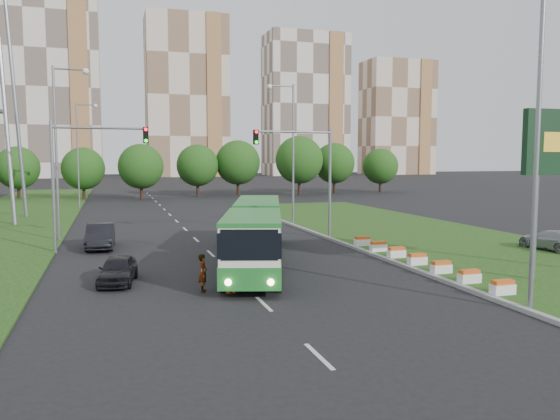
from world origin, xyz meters
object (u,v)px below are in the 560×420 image
object	(u,v)px
traffic_mast_median	(309,164)
pedestrian	(203,273)
car_left_near	(118,270)
articulated_bus	(252,232)
shopping_trolley	(230,286)
traffic_mast_left	(81,165)
car_median	(551,240)
car_left_far	(100,236)

from	to	relation	value
traffic_mast_median	pedestrian	bearing A→B (deg)	-126.22
car_left_near	pedestrian	distance (m)	4.49
articulated_bus	shopping_trolley	xyz separation A→B (m)	(-2.62, -6.46, -1.38)
traffic_mast_left	articulated_bus	distance (m)	11.68
traffic_mast_median	traffic_mast_left	xyz separation A→B (m)	(-15.16, -1.00, 0.00)
articulated_bus	traffic_mast_median	bearing A→B (deg)	66.97
traffic_mast_median	car_median	world-z (taller)	traffic_mast_median
articulated_bus	traffic_mast_left	bearing A→B (deg)	161.73
car_left_near	shopping_trolley	distance (m)	5.64
articulated_bus	car_left_far	bearing A→B (deg)	154.30
traffic_mast_median	pedestrian	size ratio (longest dim) A/B	4.85
traffic_mast_left	car_median	size ratio (longest dim) A/B	1.88
traffic_mast_left	car_left_far	bearing A→B (deg)	47.53
traffic_mast_left	car_left_far	world-z (taller)	traffic_mast_left
traffic_mast_median	pedestrian	xyz separation A→B (m)	(-9.75, -13.31, -4.53)
car_left_far	car_median	distance (m)	28.25
car_left_near	shopping_trolley	xyz separation A→B (m)	(4.59, -3.27, -0.34)
car_median	car_left_near	bearing A→B (deg)	-3.81
car_left_far	shopping_trolley	size ratio (longest dim) A/B	7.64
shopping_trolley	traffic_mast_left	bearing A→B (deg)	115.90
articulated_bus	car_left_near	xyz separation A→B (m)	(-7.20, -3.19, -1.04)
shopping_trolley	pedestrian	bearing A→B (deg)	155.24
shopping_trolley	traffic_mast_median	bearing A→B (deg)	56.85
traffic_mast_left	car_median	world-z (taller)	traffic_mast_left
car_median	articulated_bus	bearing A→B (deg)	-12.98
car_left_far	car_left_near	bearing A→B (deg)	-82.66
car_left_near	car_median	bearing A→B (deg)	11.23
traffic_mast_median	car_median	bearing A→B (deg)	-38.12
pedestrian	car_left_far	bearing A→B (deg)	31.01
traffic_mast_left	traffic_mast_median	bearing A→B (deg)	3.77
car_median	traffic_mast_left	bearing A→B (deg)	-23.21
traffic_mast_median	traffic_mast_left	world-z (taller)	same
car_left_far	car_median	xyz separation A→B (m)	(26.52, -9.74, -0.01)
pedestrian	shopping_trolley	size ratio (longest dim) A/B	2.66
car_left_near	shopping_trolley	size ratio (longest dim) A/B	6.09
articulated_bus	pedestrian	xyz separation A→B (m)	(-3.70, -5.99, -0.86)
articulated_bus	car_median	world-z (taller)	articulated_bus
traffic_mast_median	shopping_trolley	xyz separation A→B (m)	(-8.67, -13.79, -5.04)
car_left_near	car_median	distance (m)	25.60
traffic_mast_left	pedestrian	size ratio (longest dim) A/B	4.85
traffic_mast_left	car_left_far	distance (m)	4.79
car_left_far	car_median	world-z (taller)	car_left_far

